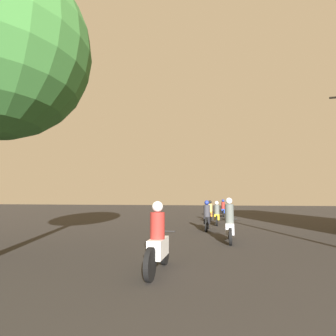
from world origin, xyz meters
TOP-DOWN VIEW (x-y plane):
  - motorcycle_white at (-2.23, 6.14)m, footprint 0.60×1.98m
  - motorcycle_silver at (-0.58, 10.51)m, footprint 0.60×2.01m
  - motorcycle_black at (-1.60, 13.93)m, footprint 0.60×2.05m
  - motorcycle_yellow at (-1.16, 16.86)m, footprint 0.60×2.10m
  - motorcycle_orange at (-1.69, 19.71)m, footprint 0.60×1.89m
  - motorcycle_blue at (-0.75, 24.29)m, footprint 0.60×2.10m

SIDE VIEW (x-z plane):
  - motorcycle_yellow at x=-1.16m, z-range -0.14..1.29m
  - motorcycle_orange at x=-1.69m, z-range -0.13..1.30m
  - motorcycle_blue at x=-0.75m, z-range -0.15..1.34m
  - motorcycle_black at x=-1.60m, z-range -0.14..1.35m
  - motorcycle_white at x=-2.23m, z-range -0.15..1.38m
  - motorcycle_silver at x=-0.58m, z-range -0.16..1.45m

